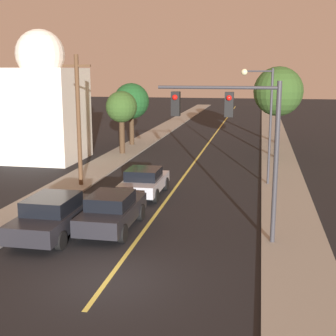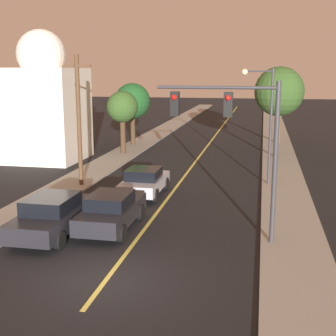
% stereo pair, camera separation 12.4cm
% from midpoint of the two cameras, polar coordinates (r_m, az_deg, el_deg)
% --- Properties ---
extents(ground_plane, '(200.00, 200.00, 0.00)m').
position_cam_midpoint_polar(ground_plane, '(15.26, -7.63, -13.46)').
color(ground_plane, black).
extents(road_surface, '(9.50, 80.00, 0.01)m').
position_cam_midpoint_polar(road_surface, '(49.67, 5.77, 4.26)').
color(road_surface, black).
rests_on(road_surface, ground).
extents(sidewalk_left, '(2.50, 80.00, 0.12)m').
position_cam_midpoint_polar(sidewalk_left, '(50.57, -1.03, 4.51)').
color(sidewalk_left, gray).
rests_on(sidewalk_left, ground).
extents(sidewalk_right, '(2.50, 80.00, 0.12)m').
position_cam_midpoint_polar(sidewalk_right, '(49.47, 12.73, 4.06)').
color(sidewalk_right, gray).
rests_on(sidewalk_right, ground).
extents(car_near_lane_front, '(1.94, 4.50, 1.57)m').
position_cam_midpoint_polar(car_near_lane_front, '(19.49, -7.03, -5.19)').
color(car_near_lane_front, black).
rests_on(car_near_lane_front, ground).
extents(car_near_lane_second, '(2.00, 4.15, 1.48)m').
position_cam_midpoint_polar(car_near_lane_second, '(24.61, -3.06, -1.64)').
color(car_near_lane_second, '#A5A8B2').
rests_on(car_near_lane_second, ground).
extents(car_outer_lane_front, '(2.07, 5.03, 1.62)m').
position_cam_midpoint_polar(car_outer_lane_front, '(19.35, -13.88, -5.53)').
color(car_outer_lane_front, black).
rests_on(car_outer_lane_front, ground).
extents(traffic_signal_mast, '(4.49, 0.42, 6.01)m').
position_cam_midpoint_polar(traffic_signal_mast, '(17.36, 8.24, 4.81)').
color(traffic_signal_mast, '#333338').
rests_on(traffic_signal_mast, ground).
extents(streetlamp_right, '(1.79, 0.36, 6.48)m').
position_cam_midpoint_polar(streetlamp_right, '(26.79, 11.38, 6.96)').
color(streetlamp_right, '#333338').
rests_on(streetlamp_right, ground).
extents(utility_pole_left, '(1.60, 0.24, 7.22)m').
position_cam_midpoint_polar(utility_pole_left, '(26.48, -10.99, 5.96)').
color(utility_pole_left, '#513823').
rests_on(utility_pole_left, ground).
extents(tree_left_near, '(2.41, 2.41, 4.83)m').
position_cam_midpoint_polar(tree_left_near, '(36.44, -5.79, 7.32)').
color(tree_left_near, '#3D2B1C').
rests_on(tree_left_near, ground).
extents(tree_left_far, '(3.06, 3.06, 5.31)m').
position_cam_midpoint_polar(tree_left_far, '(40.79, -4.58, 8.09)').
color(tree_left_far, '#3D2B1C').
rests_on(tree_left_far, ground).
extents(tree_right_near, '(3.59, 3.59, 6.66)m').
position_cam_midpoint_polar(tree_right_near, '(35.40, 13.20, 9.06)').
color(tree_right_near, '#4C3823').
rests_on(tree_right_near, ground).
extents(tree_right_far, '(3.20, 3.20, 6.71)m').
position_cam_midpoint_polar(tree_right_far, '(42.54, 13.42, 9.75)').
color(tree_right_far, '#4C3823').
rests_on(tree_right_far, ground).
extents(domed_building_left, '(5.36, 5.36, 9.34)m').
position_cam_midpoint_polar(domed_building_left, '(35.27, -15.11, 7.52)').
color(domed_building_left, silver).
rests_on(domed_building_left, ground).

